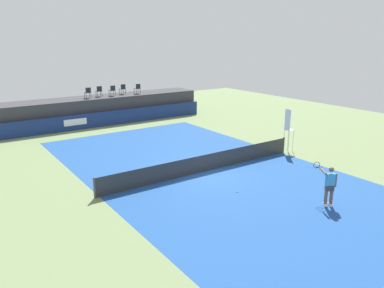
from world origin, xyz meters
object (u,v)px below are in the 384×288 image
spectator_chair_far_left (88,92)px  tennis_player (329,185)px  umpire_chair (288,127)px  net_post_far (284,145)px  net_post_near (94,188)px  spectator_chair_center (112,90)px  spectator_chair_left (99,91)px  spectator_chair_right (123,89)px  spectator_chair_far_right (137,88)px  tennis_ball (237,192)px

spectator_chair_far_left → tennis_player: (2.78, -21.44, -1.73)m
umpire_chair → net_post_far: umpire_chair is taller
tennis_player → net_post_near: bearing=141.0°
spectator_chair_center → net_post_near: bearing=-116.2°
net_post_near → spectator_chair_far_left: bearing=70.8°
spectator_chair_far_left → tennis_player: bearing=-82.6°
spectator_chair_far_left → spectator_chair_center: (2.20, 0.11, 0.00)m
spectator_chair_left → spectator_chair_right: bearing=4.5°
spectator_chair_far_right → tennis_ball: size_ratio=13.06×
spectator_chair_far_right → umpire_chair: size_ratio=0.32×
net_post_near → tennis_player: (8.00, -6.48, 0.46)m
spectator_chair_left → spectator_chair_far_right: size_ratio=1.00×
spectator_chair_far_left → tennis_player: size_ratio=0.50×
net_post_near → tennis_ball: net_post_near is taller
spectator_chair_center → umpire_chair: size_ratio=0.32×
spectator_chair_center → spectator_chair_right: 1.20m
spectator_chair_left → net_post_near: (-6.30, -15.28, -2.19)m
spectator_chair_far_left → spectator_chair_left: size_ratio=1.00×
net_post_near → net_post_far: same height
spectator_chair_center → tennis_player: bearing=-88.5°
net_post_far → tennis_ball: size_ratio=14.71×
spectator_chair_center → umpire_chair: bearing=-70.6°
umpire_chair → tennis_ball: bearing=-155.5°
umpire_chair → net_post_near: (-12.72, 0.00, -1.09)m
spectator_chair_far_left → spectator_chair_far_right: bearing=-0.3°
spectator_chair_far_right → umpire_chair: spectator_chair_far_right is taller
spectator_chair_left → net_post_near: spectator_chair_left is taller
spectator_chair_right → umpire_chair: size_ratio=0.32×
spectator_chair_far_right → net_post_far: size_ratio=0.89×
spectator_chair_center → net_post_near: size_ratio=0.89×
net_post_near → net_post_far: 12.40m
spectator_chair_left → spectator_chair_right: size_ratio=1.00×
spectator_chair_center → spectator_chair_right: same height
umpire_chair → net_post_near: umpire_chair is taller
spectator_chair_right → spectator_chair_left: bearing=-175.5°
spectator_chair_far_right → tennis_ball: spectator_chair_far_right is taller
tennis_player → tennis_ball: size_ratio=26.03×
spectator_chair_left → net_post_near: bearing=-112.4°
spectator_chair_far_right → net_post_near: bearing=-123.2°
spectator_chair_far_right → spectator_chair_left: bearing=174.3°
spectator_chair_center → tennis_player: spectator_chair_center is taller
tennis_player → tennis_ball: bearing=124.5°
spectator_chair_far_right → net_post_near: 17.98m
spectator_chair_center → spectator_chair_far_right: size_ratio=1.00×
spectator_chair_center → spectator_chair_far_right: bearing=-3.3°
spectator_chair_left → spectator_chair_right: 2.26m
spectator_chair_far_left → spectator_chair_left: 1.13m
tennis_player → tennis_ball: 4.10m
net_post_near → spectator_chair_left: bearing=67.6°
spectator_chair_far_left → net_post_far: (7.18, -14.96, -2.19)m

